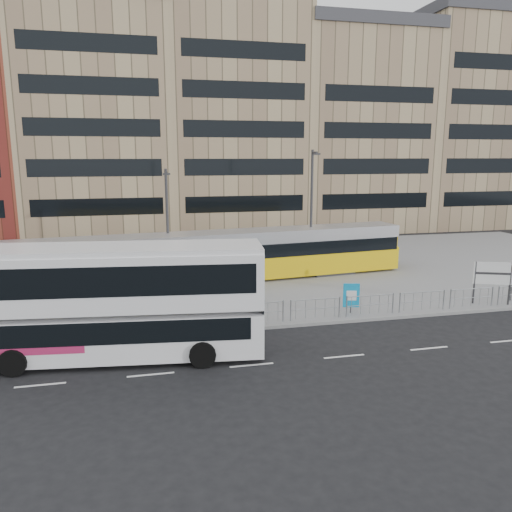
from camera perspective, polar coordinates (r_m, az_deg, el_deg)
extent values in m
plane|color=black|center=(24.69, 2.06, -8.29)|extent=(120.00, 120.00, 0.00)
cube|color=gray|center=(35.93, -2.88, -1.85)|extent=(64.00, 24.00, 0.15)
cube|color=gray|center=(24.71, 2.03, -8.08)|extent=(64.00, 0.25, 0.17)
cube|color=tan|center=(56.64, -17.40, 13.64)|extent=(14.00, 16.00, 22.00)
cube|color=#38383D|center=(58.35, -18.15, 25.07)|extent=(14.40, 16.40, 1.20)
cube|color=tan|center=(57.44, -2.91, 15.10)|extent=(14.00, 16.00, 24.00)
cube|color=tan|center=(61.39, 10.44, 13.29)|extent=(14.00, 16.00, 21.00)
cube|color=#38383D|center=(62.77, 10.84, 23.46)|extent=(14.40, 16.40, 1.20)
cube|color=tan|center=(68.14, 21.66, 13.33)|extent=(14.00, 16.00, 23.00)
cube|color=#38383D|center=(69.75, 22.46, 23.28)|extent=(14.40, 16.40, 1.20)
cylinder|color=#999CA1|center=(25.33, 6.18, -4.97)|extent=(32.00, 0.05, 0.05)
cylinder|color=#999CA1|center=(25.48, 6.15, -6.05)|extent=(32.00, 0.04, 0.04)
cube|color=white|center=(21.42, 7.52, -11.53)|extent=(62.00, 0.12, 0.01)
cube|color=white|center=(21.70, -15.43, -8.36)|extent=(12.11, 4.11, 1.83)
cube|color=white|center=(21.06, -15.75, -2.54)|extent=(12.11, 4.11, 2.27)
cube|color=white|center=(20.81, -15.93, 0.63)|extent=(12.10, 4.00, 0.32)
cube|color=black|center=(21.48, -14.06, -7.27)|extent=(9.97, 3.90, 0.92)
cube|color=black|center=(21.01, -15.79, -1.97)|extent=(11.47, 4.08, 1.19)
cube|color=#AC2253|center=(22.32, -22.34, -8.41)|extent=(3.54, 3.14, 0.54)
cylinder|color=black|center=(20.34, -6.13, -11.15)|extent=(1.11, 0.45, 1.08)
cylinder|color=black|center=(22.91, -6.15, -8.51)|extent=(1.11, 0.45, 1.08)
cylinder|color=black|center=(21.62, -26.04, -10.90)|extent=(1.11, 0.45, 1.08)
cylinder|color=black|center=(24.05, -23.85, -8.48)|extent=(1.11, 0.45, 1.08)
cube|color=#E1B70C|center=(32.73, -5.81, -1.39)|extent=(27.98, 5.75, 1.59)
cube|color=black|center=(32.51, -5.85, 0.49)|extent=(27.58, 5.74, 0.90)
cube|color=silver|center=(32.36, -5.88, 1.96)|extent=(27.95, 5.54, 0.80)
cube|color=#E1B70C|center=(37.91, 14.15, 1.09)|extent=(1.44, 2.36, 2.59)
cylinder|color=#2D2D30|center=(32.58, -5.83, -0.11)|extent=(2.62, 2.62, 2.98)
cube|color=#2D2D30|center=(35.98, 8.21, -1.41)|extent=(3.25, 2.82, 0.50)
cube|color=#2D2D30|center=(32.09, -21.54, -3.69)|extent=(3.25, 2.82, 0.50)
cylinder|color=#2D2D30|center=(30.44, 23.69, -2.81)|extent=(0.10, 0.10, 2.39)
cylinder|color=#2D2D30|center=(30.99, 27.02, -2.86)|extent=(0.10, 0.10, 2.39)
cube|color=white|center=(30.57, 25.46, -1.80)|extent=(1.97, 0.83, 1.25)
cylinder|color=#2D2D30|center=(26.87, 10.79, -5.54)|extent=(0.06, 0.06, 0.85)
cube|color=#0E8FCC|center=(26.72, 10.83, -4.45)|extent=(0.84, 0.27, 1.28)
cube|color=white|center=(26.69, 10.86, -4.47)|extent=(0.52, 0.14, 0.53)
imported|color=black|center=(28.98, -1.08, -3.23)|extent=(0.54, 0.69, 1.69)
cylinder|color=#2D2D30|center=(25.62, -3.60, -3.70)|extent=(0.12, 0.12, 3.00)
imported|color=#2D2D30|center=(25.35, -3.63, -1.30)|extent=(0.18, 0.21, 1.00)
cylinder|color=#2D2D30|center=(31.91, 27.26, -1.93)|extent=(0.12, 0.12, 3.00)
cylinder|color=#2D2D30|center=(32.47, -10.07, 3.30)|extent=(0.18, 0.18, 7.35)
cylinder|color=#2D2D30|center=(31.77, -10.25, 9.41)|extent=(0.14, 0.90, 0.14)
cube|color=#2D2D30|center=(31.33, -10.20, 9.21)|extent=(0.45, 0.20, 0.12)
cylinder|color=#2D2D30|center=(34.83, 6.33, 4.94)|extent=(0.18, 0.18, 8.56)
cylinder|color=#2D2D30|center=(34.23, 6.71, 11.66)|extent=(0.14, 0.90, 0.14)
cube|color=#2D2D30|center=(33.81, 6.96, 11.49)|extent=(0.45, 0.20, 0.12)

